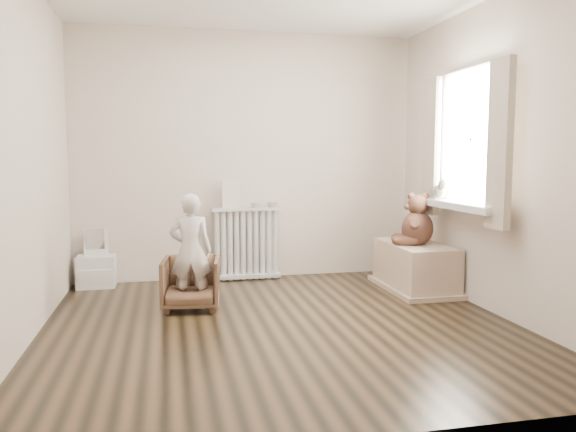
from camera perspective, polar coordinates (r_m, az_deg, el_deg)
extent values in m
cube|color=black|center=(4.42, -0.68, -11.02)|extent=(3.60, 3.60, 0.01)
cube|color=beige|center=(6.00, -4.15, 6.05)|extent=(3.60, 0.02, 2.60)
cube|color=beige|center=(2.49, 7.65, 6.07)|extent=(3.60, 0.02, 2.60)
cube|color=beige|center=(4.25, -25.35, 5.51)|extent=(0.02, 3.60, 2.60)
cube|color=beige|center=(4.91, 20.45, 5.70)|extent=(0.02, 3.60, 2.60)
cube|color=white|center=(5.15, 18.32, 7.44)|extent=(0.03, 0.90, 1.10)
cube|color=silver|center=(5.12, 17.24, 0.98)|extent=(0.22, 1.10, 0.06)
cube|color=beige|center=(4.60, 20.73, 6.81)|extent=(0.06, 0.26, 1.30)
cube|color=beige|center=(5.60, 14.35, 6.80)|extent=(0.06, 0.26, 1.30)
cube|color=silver|center=(5.95, -4.25, -2.75)|extent=(0.72, 0.14, 0.76)
cube|color=beige|center=(5.87, -5.84, 2.24)|extent=(0.18, 0.02, 0.29)
cylinder|color=#A59E8C|center=(5.91, -3.35, 1.10)|extent=(0.09, 0.09, 0.05)
cylinder|color=#A59E8C|center=(5.94, -1.61, 1.16)|extent=(0.10, 0.10, 0.06)
cube|color=silver|center=(5.92, -18.93, -4.23)|extent=(0.37, 0.26, 0.58)
imported|color=brown|center=(4.90, -9.83, -6.72)|extent=(0.53, 0.54, 0.44)
imported|color=silver|center=(4.80, -9.86, -3.52)|extent=(0.38, 0.27, 0.98)
cube|color=#C1AA8F|center=(5.66, 12.78, -5.29)|extent=(0.51, 0.97, 0.45)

